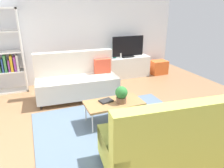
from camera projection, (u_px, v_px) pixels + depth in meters
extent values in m
plane|color=#936B47|center=(106.00, 125.00, 4.03)|extent=(7.68, 7.68, 0.00)
cube|color=silver|center=(71.00, 31.00, 5.95)|extent=(6.40, 0.12, 2.90)
cube|color=slate|center=(115.00, 127.00, 3.96)|extent=(2.90, 2.20, 0.01)
cube|color=beige|center=(77.00, 86.00, 5.07)|extent=(1.95, 0.95, 0.44)
cube|color=beige|center=(74.00, 63.00, 5.18)|extent=(1.91, 0.31, 0.56)
cube|color=beige|center=(111.00, 78.00, 5.28)|extent=(0.25, 0.85, 0.22)
cube|color=beige|center=(40.00, 86.00, 4.79)|extent=(0.25, 0.85, 0.22)
cylinder|color=black|center=(116.00, 97.00, 5.12)|extent=(0.05, 0.05, 0.10)
cylinder|color=black|center=(41.00, 107.00, 4.61)|extent=(0.05, 0.05, 0.10)
cylinder|color=black|center=(108.00, 87.00, 5.73)|extent=(0.05, 0.05, 0.10)
cylinder|color=black|center=(41.00, 95.00, 5.22)|extent=(0.05, 0.05, 0.10)
cube|color=#D84C33|center=(102.00, 66.00, 5.25)|extent=(0.41, 0.16, 0.36)
cube|color=#C1CC51|center=(170.00, 144.00, 2.97)|extent=(1.98, 1.03, 0.44)
cube|color=#C1CC51|center=(188.00, 124.00, 2.50)|extent=(1.91, 0.39, 0.56)
cube|color=#C1CC51|center=(112.00, 147.00, 2.71)|extent=(0.29, 0.86, 0.22)
cube|color=#C1CC51|center=(221.00, 128.00, 3.14)|extent=(0.29, 0.86, 0.22)
cylinder|color=black|center=(104.00, 155.00, 3.15)|extent=(0.05, 0.05, 0.10)
cylinder|color=black|center=(203.00, 136.00, 3.59)|extent=(0.05, 0.05, 0.10)
cube|color=#3359B2|center=(129.00, 132.00, 2.53)|extent=(0.41, 0.18, 0.36)
cube|color=white|center=(163.00, 126.00, 2.64)|extent=(0.41, 0.18, 0.36)
cube|color=#9E7042|center=(114.00, 103.00, 4.01)|extent=(1.10, 0.56, 0.04)
cylinder|color=silver|center=(86.00, 112.00, 4.11)|extent=(0.02, 0.02, 0.38)
cylinder|color=silver|center=(132.00, 104.00, 4.46)|extent=(0.02, 0.02, 0.38)
cylinder|color=silver|center=(93.00, 124.00, 3.71)|extent=(0.02, 0.02, 0.38)
cylinder|color=silver|center=(142.00, 113.00, 4.06)|extent=(0.02, 0.02, 0.38)
cube|color=silver|center=(127.00, 67.00, 6.62)|extent=(1.40, 0.44, 0.64)
cube|color=black|center=(128.00, 57.00, 6.48)|extent=(0.36, 0.20, 0.04)
cube|color=black|center=(128.00, 46.00, 6.37)|extent=(1.00, 0.05, 0.60)
cube|color=white|center=(22.00, 51.00, 5.35)|extent=(0.04, 0.36, 2.10)
cube|color=white|center=(6.00, 91.00, 5.53)|extent=(1.10, 0.36, 0.04)
cube|color=white|center=(3.00, 72.00, 5.34)|extent=(1.02, 0.36, 0.03)
cube|color=#3359B2|center=(3.00, 65.00, 5.29)|extent=(0.03, 0.29, 0.33)
cube|color=#3F8C4C|center=(5.00, 63.00, 5.30)|extent=(0.05, 0.29, 0.42)
cube|color=purple|center=(9.00, 65.00, 5.35)|extent=(0.03, 0.29, 0.29)
cube|color=gold|center=(12.00, 63.00, 5.35)|extent=(0.06, 0.29, 0.40)
cube|color=purple|center=(15.00, 63.00, 5.38)|extent=(0.05, 0.29, 0.37)
cube|color=silver|center=(18.00, 62.00, 5.40)|extent=(0.05, 0.29, 0.41)
cube|color=orange|center=(159.00, 67.00, 6.95)|extent=(0.52, 0.40, 0.44)
cylinder|color=brown|center=(121.00, 100.00, 3.96)|extent=(0.19, 0.19, 0.11)
sphere|color=#2D7233|center=(121.00, 92.00, 3.91)|extent=(0.23, 0.23, 0.23)
cube|color=#262626|center=(106.00, 101.00, 4.02)|extent=(0.27, 0.23, 0.03)
cylinder|color=silver|center=(109.00, 55.00, 6.31)|extent=(0.10, 0.10, 0.19)
cylinder|color=#33B29E|center=(114.00, 56.00, 6.38)|extent=(0.11, 0.11, 0.14)
cylinder|color=silver|center=(121.00, 56.00, 6.36)|extent=(0.05, 0.05, 0.15)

